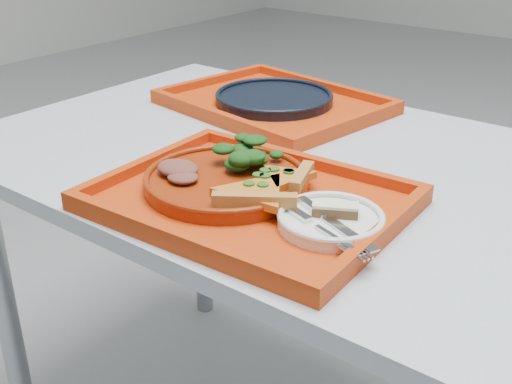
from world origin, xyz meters
The scene contains 13 objects.
table centered at (0.00, 0.00, 0.68)m, with size 1.60×0.80×0.75m.
tray_main centered at (-0.12, -0.21, 0.76)m, with size 0.45×0.35×0.01m, color #B63109.
tray_far centered at (-0.38, 0.21, 0.76)m, with size 0.45×0.35×0.01m, color #B63109.
dinner_plate centered at (-0.18, -0.20, 0.77)m, with size 0.26×0.26×0.02m, color maroon.
side_plate centered at (0.02, -0.21, 0.77)m, with size 0.15×0.15×0.01m, color white.
navy_plate centered at (-0.38, 0.21, 0.77)m, with size 0.26×0.26×0.02m, color black.
pizza_slice_a centered at (-0.10, -0.23, 0.79)m, with size 0.14×0.12×0.02m, color gold, non-canonical shape.
pizza_slice_b centered at (-0.09, -0.15, 0.79)m, with size 0.10×0.09×0.02m, color gold, non-canonical shape.
salad_heap centered at (-0.19, -0.14, 0.80)m, with size 0.10×0.09×0.05m, color black.
meat_portion centered at (-0.24, -0.24, 0.79)m, with size 0.07×0.06×0.02m, color brown.
dessert_bar centered at (0.02, -0.20, 0.79)m, with size 0.07×0.05×0.02m.
knife centered at (0.03, -0.22, 0.78)m, with size 0.18×0.02×0.01m, color silver.
fork centered at (0.02, -0.25, 0.78)m, with size 0.18×0.02×0.01m, color silver.
Camera 1 is at (0.43, -0.90, 1.19)m, focal length 45.00 mm.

